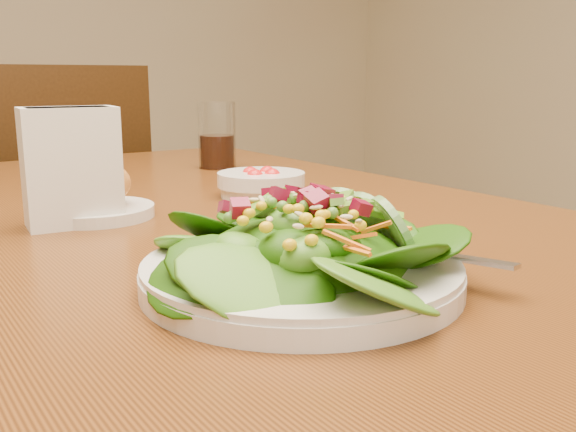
% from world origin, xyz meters
% --- Properties ---
extents(dining_table, '(0.90, 1.40, 0.75)m').
position_xyz_m(dining_table, '(0.00, 0.00, 0.65)').
color(dining_table, '#643512').
rests_on(dining_table, ground_plane).
extents(chair_far, '(0.44, 0.45, 0.95)m').
position_xyz_m(chair_far, '(0.09, 0.96, 0.50)').
color(chair_far, black).
rests_on(chair_far, ground_plane).
extents(salad_plate, '(0.28, 0.27, 0.08)m').
position_xyz_m(salad_plate, '(-0.03, -0.33, 0.78)').
color(salad_plate, silver).
rests_on(salad_plate, dining_table).
extents(bread_plate, '(0.15, 0.15, 0.07)m').
position_xyz_m(bread_plate, '(-0.10, 0.05, 0.78)').
color(bread_plate, silver).
rests_on(bread_plate, dining_table).
extents(tomato_bowl, '(0.13, 0.13, 0.04)m').
position_xyz_m(tomato_bowl, '(0.16, 0.05, 0.77)').
color(tomato_bowl, silver).
rests_on(tomato_bowl, dining_table).
extents(drinking_glass, '(0.07, 0.07, 0.13)m').
position_xyz_m(drinking_glass, '(0.25, 0.36, 0.80)').
color(drinking_glass, silver).
rests_on(drinking_glass, dining_table).
extents(napkin_holder, '(0.11, 0.07, 0.14)m').
position_xyz_m(napkin_holder, '(-0.13, 0.02, 0.82)').
color(napkin_holder, white).
rests_on(napkin_holder, dining_table).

